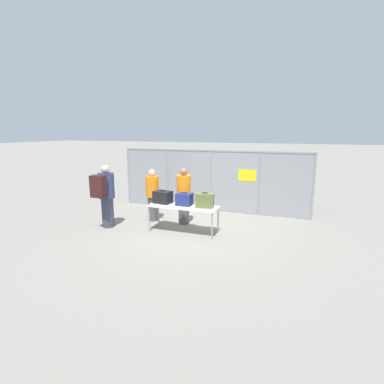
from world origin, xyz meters
name	(u,v)px	position (x,y,z in m)	size (l,w,h in m)	color
ground_plane	(187,231)	(0.00, 0.00, 0.00)	(120.00, 120.00, 0.00)	gray
fence_section	(211,179)	(0.01, 2.36, 1.14)	(6.82, 0.07, 2.18)	gray
inspection_table	(183,208)	(-0.05, -0.13, 0.71)	(1.99, 0.71, 0.76)	silver
suitcase_black	(163,197)	(-0.74, -0.02, 0.94)	(0.55, 0.42, 0.38)	black
suitcase_navy	(184,199)	(-0.06, -0.03, 0.94)	(0.44, 0.36, 0.37)	navy
suitcase_olive	(205,200)	(0.56, -0.08, 0.96)	(0.54, 0.38, 0.42)	#566033
traveler_hooded	(105,194)	(-2.35, -0.54, 1.03)	(0.46, 0.72, 1.87)	#383D4C
security_worker_near	(184,195)	(-0.35, 0.63, 0.89)	(0.43, 0.43, 1.73)	#4C4C51
security_worker_far	(153,194)	(-1.39, 0.57, 0.85)	(0.41, 0.41, 1.65)	#4C4C51
utility_trailer	(237,190)	(0.50, 4.55, 0.39)	(3.54, 1.95, 0.67)	white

